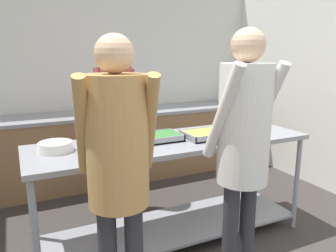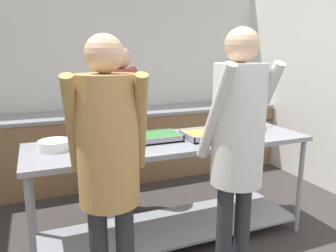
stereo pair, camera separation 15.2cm
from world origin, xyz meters
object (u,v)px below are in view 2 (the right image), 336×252
(sauce_pan, at_px, (248,124))
(guest_serving_left, at_px, (238,138))
(serving_tray_greens, at_px, (211,135))
(serving_tray_vegetables, at_px, (108,150))
(water_bottle, at_px, (233,95))
(plate_stack, at_px, (55,145))
(cook_behind_counter, at_px, (122,112))
(serving_tray_roast, at_px, (154,137))
(guest_serving_right, at_px, (108,155))

(sauce_pan, xyz_separation_m, guest_serving_left, (-0.74, -0.91, 0.16))
(serving_tray_greens, height_order, sauce_pan, sauce_pan)
(serving_tray_greens, relative_size, sauce_pan, 1.06)
(serving_tray_greens, xyz_separation_m, guest_serving_left, (-0.24, -0.74, 0.17))
(serving_tray_vegetables, distance_m, water_bottle, 2.94)
(plate_stack, bearing_deg, cook_behind_counter, 42.53)
(guest_serving_left, bearing_deg, serving_tray_roast, 106.65)
(sauce_pan, bearing_deg, water_bottle, 61.10)
(serving_tray_roast, xyz_separation_m, water_bottle, (1.85, 1.63, 0.08))
(guest_serving_left, distance_m, guest_serving_right, 0.80)
(sauce_pan, bearing_deg, plate_stack, -178.80)
(serving_tray_roast, bearing_deg, cook_behind_counter, 98.64)
(plate_stack, height_order, sauce_pan, sauce_pan)
(sauce_pan, height_order, guest_serving_right, guest_serving_right)
(guest_serving_left, height_order, cook_behind_counter, guest_serving_left)
(serving_tray_roast, bearing_deg, serving_tray_greens, -11.19)
(serving_tray_vegetables, bearing_deg, guest_serving_left, -42.24)
(serving_tray_roast, bearing_deg, plate_stack, 177.52)
(guest_serving_left, relative_size, cook_behind_counter, 1.05)
(sauce_pan, bearing_deg, guest_serving_left, -129.02)
(plate_stack, distance_m, guest_serving_left, 1.37)
(cook_behind_counter, bearing_deg, guest_serving_left, -76.84)
(serving_tray_roast, bearing_deg, sauce_pan, 4.15)
(plate_stack, bearing_deg, sauce_pan, 1.20)
(plate_stack, bearing_deg, serving_tray_roast, -2.48)
(sauce_pan, relative_size, guest_serving_right, 0.26)
(plate_stack, height_order, serving_tray_roast, plate_stack)
(sauce_pan, distance_m, cook_behind_counter, 1.25)
(sauce_pan, height_order, water_bottle, water_bottle)
(serving_tray_roast, xyz_separation_m, guest_serving_left, (0.25, -0.84, 0.17))
(plate_stack, distance_m, serving_tray_roast, 0.79)
(guest_serving_right, height_order, cook_behind_counter, guest_serving_right)
(serving_tray_greens, relative_size, guest_serving_left, 0.27)
(sauce_pan, relative_size, water_bottle, 1.75)
(guest_serving_left, bearing_deg, plate_stack, 140.06)
(serving_tray_greens, height_order, guest_serving_left, guest_serving_left)
(serving_tray_vegetables, height_order, guest_serving_right, guest_serving_right)
(serving_tray_vegetables, relative_size, water_bottle, 1.46)
(serving_tray_roast, relative_size, guest_serving_right, 0.25)
(serving_tray_greens, bearing_deg, serving_tray_roast, 168.81)
(guest_serving_left, xyz_separation_m, water_bottle, (1.60, 2.47, -0.10))
(sauce_pan, height_order, cook_behind_counter, cook_behind_counter)
(water_bottle, bearing_deg, guest_serving_right, -135.13)
(cook_behind_counter, bearing_deg, serving_tray_vegetables, -110.92)
(sauce_pan, distance_m, guest_serving_right, 1.75)
(guest_serving_left, bearing_deg, sauce_pan, 50.98)
(serving_tray_greens, distance_m, water_bottle, 2.20)
(serving_tray_roast, distance_m, sauce_pan, 0.99)
(serving_tray_greens, bearing_deg, plate_stack, 174.16)
(serving_tray_greens, distance_m, sauce_pan, 0.53)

